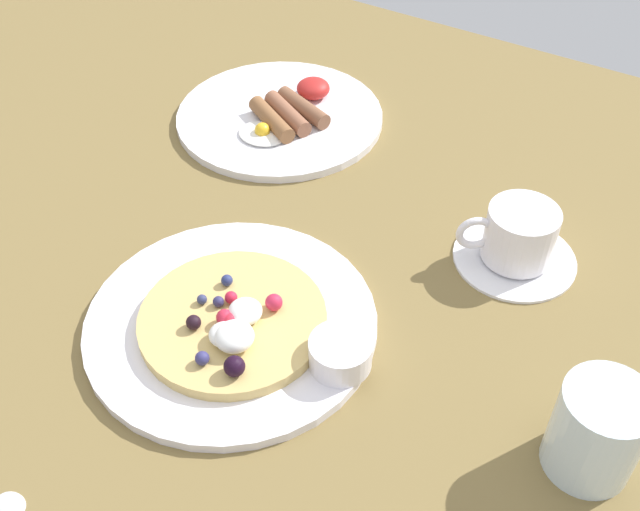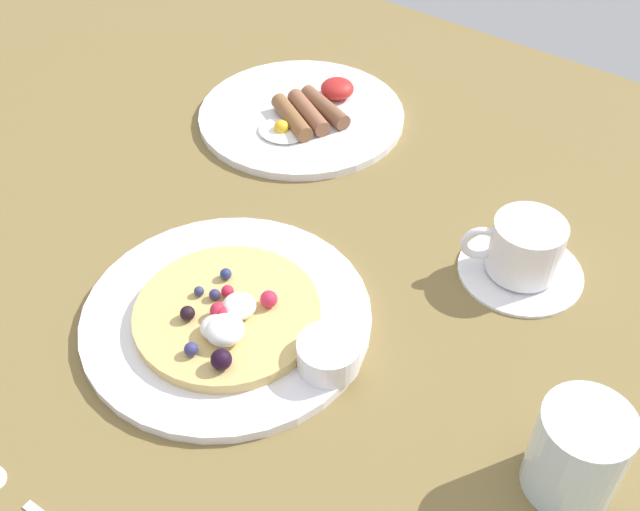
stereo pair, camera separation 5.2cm
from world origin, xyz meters
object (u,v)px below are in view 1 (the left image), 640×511
(coffee_cup, at_px, (519,233))
(water_glass, at_px, (597,431))
(coffee_saucer, at_px, (515,257))
(syrup_ramekin, at_px, (340,353))
(pancake_plate, at_px, (231,323))
(breakfast_plate, at_px, (280,117))

(coffee_cup, relative_size, water_glass, 1.07)
(coffee_saucer, distance_m, coffee_cup, 0.03)
(coffee_cup, bearing_deg, syrup_ramekin, -109.99)
(pancake_plate, distance_m, coffee_saucer, 0.31)
(pancake_plate, xyz_separation_m, water_glass, (0.34, 0.03, 0.04))
(water_glass, bearing_deg, pancake_plate, -174.21)
(pancake_plate, xyz_separation_m, coffee_saucer, (0.20, 0.24, -0.00))
(syrup_ramekin, xyz_separation_m, coffee_cup, (0.08, 0.23, 0.01))
(syrup_ramekin, xyz_separation_m, coffee_saucer, (0.08, 0.23, -0.02))
(pancake_plate, bearing_deg, water_glass, 5.79)
(pancake_plate, relative_size, water_glass, 3.21)
(syrup_ramekin, height_order, coffee_saucer, syrup_ramekin)
(pancake_plate, height_order, coffee_cup, coffee_cup)
(pancake_plate, relative_size, coffee_cup, 2.99)
(coffee_saucer, bearing_deg, breakfast_plate, 166.09)
(coffee_cup, xyz_separation_m, water_glass, (0.14, -0.20, 0.01))
(breakfast_plate, xyz_separation_m, coffee_cup, (0.36, -0.09, 0.03))
(pancake_plate, relative_size, coffee_saucer, 2.18)
(syrup_ramekin, distance_m, breakfast_plate, 0.42)
(breakfast_plate, relative_size, coffee_cup, 2.84)
(water_glass, bearing_deg, breakfast_plate, 149.95)
(coffee_cup, bearing_deg, breakfast_plate, 165.89)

